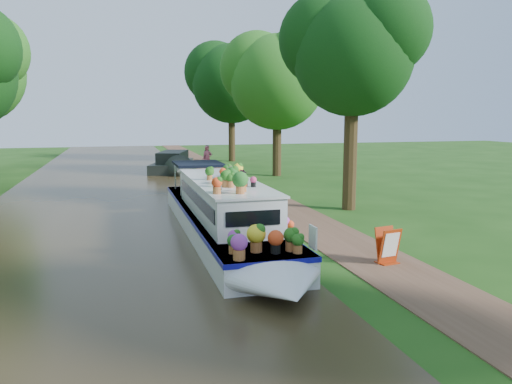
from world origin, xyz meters
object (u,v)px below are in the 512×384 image
Objects in this scene: pedestrian_dark at (208,155)px; pedestrian_pink at (207,159)px; plant_boat at (225,213)px; second_boat at (173,163)px; sandwich_board at (388,247)px.

pedestrian_pink is at bearing -120.95° from pedestrian_dark.
plant_boat reaches higher than second_boat.
pedestrian_pink is at bearing -6.10° from second_boat.
second_boat is at bearing -154.88° from pedestrian_dark.
plant_boat is 1.78× the size of second_boat.
sandwich_board is at bearing -46.50° from plant_boat.
pedestrian_dark is (-0.06, 26.78, 0.37)m from sandwich_board.
second_boat is 4.27× the size of pedestrian_pink.
pedestrian_pink is 1.12× the size of pedestrian_dark.
sandwich_board is 22.73m from pedestrian_pink.
plant_boat is 19.92m from second_boat.
plant_boat is at bearing -93.01° from pedestrian_pink.
sandwich_board is at bearing -65.51° from second_boat.
second_boat is 4.34m from pedestrian_dark.
pedestrian_dark is at bearing 81.28° from plant_boat.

